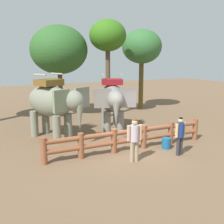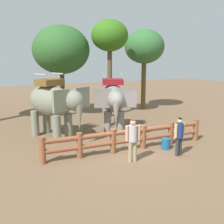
{
  "view_description": "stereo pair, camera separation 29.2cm",
  "coord_description": "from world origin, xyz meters",
  "px_view_note": "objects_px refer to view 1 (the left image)",
  "views": [
    {
      "loc": [
        -5.67,
        -9.55,
        4.01
      ],
      "look_at": [
        0.0,
        1.79,
        1.4
      ],
      "focal_mm": 43.31,
      "sensor_mm": 36.0,
      "label": 1
    },
    {
      "loc": [
        -5.41,
        -9.67,
        4.01
      ],
      "look_at": [
        0.0,
        1.79,
        1.4
      ],
      "focal_mm": 43.31,
      "sensor_mm": 36.0,
      "label": 2
    }
  ],
  "objects_px": {
    "tree_back_center": "(59,50)",
    "log_fence": "(129,137)",
    "tourist_man_in_blue": "(134,137)",
    "feed_bucket": "(166,143)",
    "elephant_center": "(112,100)",
    "tree_far_right": "(142,47)",
    "tree_far_left": "(108,37)",
    "elephant_near_left": "(53,103)",
    "tourist_woman_in_black": "(180,133)"
  },
  "relations": [
    {
      "from": "tree_back_center",
      "to": "log_fence",
      "type": "bearing_deg",
      "value": -85.12
    },
    {
      "from": "tourist_man_in_blue",
      "to": "feed_bucket",
      "type": "distance_m",
      "value": 2.3
    },
    {
      "from": "elephant_center",
      "to": "tree_far_right",
      "type": "bearing_deg",
      "value": 44.52
    },
    {
      "from": "tourist_man_in_blue",
      "to": "feed_bucket",
      "type": "xyz_separation_m",
      "value": [
        2.07,
        0.66,
        -0.76
      ]
    },
    {
      "from": "log_fence",
      "to": "feed_bucket",
      "type": "height_order",
      "value": "log_fence"
    },
    {
      "from": "log_fence",
      "to": "tree_far_left",
      "type": "bearing_deg",
      "value": 71.87
    },
    {
      "from": "elephant_near_left",
      "to": "tourist_woman_in_black",
      "type": "height_order",
      "value": "elephant_near_left"
    },
    {
      "from": "tree_far_left",
      "to": "elephant_center",
      "type": "bearing_deg",
      "value": -112.14
    },
    {
      "from": "elephant_center",
      "to": "feed_bucket",
      "type": "xyz_separation_m",
      "value": [
        0.89,
        -3.56,
        -1.5
      ]
    },
    {
      "from": "elephant_near_left",
      "to": "tree_back_center",
      "type": "xyz_separation_m",
      "value": [
        1.76,
        4.84,
        2.62
      ]
    },
    {
      "from": "tree_far_right",
      "to": "tree_back_center",
      "type": "bearing_deg",
      "value": 177.93
    },
    {
      "from": "tree_far_left",
      "to": "tree_far_right",
      "type": "bearing_deg",
      "value": 19.66
    },
    {
      "from": "elephant_near_left",
      "to": "tree_back_center",
      "type": "distance_m",
      "value": 5.78
    },
    {
      "from": "tourist_man_in_blue",
      "to": "elephant_center",
      "type": "bearing_deg",
      "value": 74.4
    },
    {
      "from": "log_fence",
      "to": "tourist_woman_in_black",
      "type": "bearing_deg",
      "value": -41.6
    },
    {
      "from": "tourist_woman_in_black",
      "to": "tree_back_center",
      "type": "xyz_separation_m",
      "value": [
        -2.27,
        9.44,
        3.49
      ]
    },
    {
      "from": "tree_back_center",
      "to": "feed_bucket",
      "type": "distance_m",
      "value": 9.79
    },
    {
      "from": "elephant_center",
      "to": "tree_back_center",
      "type": "distance_m",
      "value": 5.83
    },
    {
      "from": "elephant_center",
      "to": "feed_bucket",
      "type": "distance_m",
      "value": 3.97
    },
    {
      "from": "elephant_near_left",
      "to": "tree_far_right",
      "type": "bearing_deg",
      "value": 29.98
    },
    {
      "from": "tourist_woman_in_black",
      "to": "tree_back_center",
      "type": "distance_m",
      "value": 10.32
    },
    {
      "from": "tourist_woman_in_black",
      "to": "tree_far_right",
      "type": "distance_m",
      "value": 10.71
    },
    {
      "from": "elephant_near_left",
      "to": "tree_far_left",
      "type": "bearing_deg",
      "value": 36.45
    },
    {
      "from": "tourist_woman_in_black",
      "to": "tree_far_right",
      "type": "height_order",
      "value": "tree_far_right"
    },
    {
      "from": "tourist_woman_in_black",
      "to": "tree_far_left",
      "type": "height_order",
      "value": "tree_far_left"
    },
    {
      "from": "log_fence",
      "to": "elephant_near_left",
      "type": "bearing_deg",
      "value": 127.51
    },
    {
      "from": "tourist_man_in_blue",
      "to": "tree_far_right",
      "type": "distance_m",
      "value": 11.43
    },
    {
      "from": "log_fence",
      "to": "elephant_center",
      "type": "height_order",
      "value": "elephant_center"
    },
    {
      "from": "tourist_man_in_blue",
      "to": "tree_far_right",
      "type": "height_order",
      "value": "tree_far_right"
    },
    {
      "from": "elephant_near_left",
      "to": "tourist_man_in_blue",
      "type": "bearing_deg",
      "value": -65.56
    },
    {
      "from": "tree_back_center",
      "to": "feed_bucket",
      "type": "bearing_deg",
      "value": -74.99
    },
    {
      "from": "tree_back_center",
      "to": "feed_bucket",
      "type": "relative_size",
      "value": 12.62
    },
    {
      "from": "elephant_near_left",
      "to": "tree_far_right",
      "type": "distance_m",
      "value": 9.68
    },
    {
      "from": "elephant_near_left",
      "to": "tree_back_center",
      "type": "height_order",
      "value": "tree_back_center"
    },
    {
      "from": "tourist_woman_in_black",
      "to": "tree_back_center",
      "type": "height_order",
      "value": "tree_back_center"
    },
    {
      "from": "elephant_near_left",
      "to": "elephant_center",
      "type": "bearing_deg",
      "value": -2.54
    },
    {
      "from": "elephant_near_left",
      "to": "tree_far_left",
      "type": "xyz_separation_m",
      "value": [
        4.61,
        3.4,
        3.43
      ]
    },
    {
      "from": "log_fence",
      "to": "feed_bucket",
      "type": "distance_m",
      "value": 1.72
    },
    {
      "from": "elephant_center",
      "to": "elephant_near_left",
      "type": "bearing_deg",
      "value": 177.46
    },
    {
      "from": "tree_far_right",
      "to": "elephant_center",
      "type": "bearing_deg",
      "value": -135.48
    },
    {
      "from": "log_fence",
      "to": "tourist_man_in_blue",
      "type": "bearing_deg",
      "value": -111.5
    },
    {
      "from": "elephant_near_left",
      "to": "elephant_center",
      "type": "distance_m",
      "value": 3.17
    },
    {
      "from": "tourist_man_in_blue",
      "to": "tree_far_left",
      "type": "bearing_deg",
      "value": 71.35
    },
    {
      "from": "elephant_near_left",
      "to": "tourist_woman_in_black",
      "type": "xyz_separation_m",
      "value": [
        4.03,
        -4.59,
        -0.87
      ]
    },
    {
      "from": "elephant_near_left",
      "to": "tree_far_right",
      "type": "relative_size",
      "value": 0.63
    },
    {
      "from": "elephant_near_left",
      "to": "tree_back_center",
      "type": "relative_size",
      "value": 0.63
    },
    {
      "from": "tourist_woman_in_black",
      "to": "log_fence",
      "type": "bearing_deg",
      "value": 138.4
    },
    {
      "from": "tree_far_right",
      "to": "tourist_man_in_blue",
      "type": "bearing_deg",
      "value": -123.82
    },
    {
      "from": "log_fence",
      "to": "tree_back_center",
      "type": "height_order",
      "value": "tree_back_center"
    },
    {
      "from": "tree_far_left",
      "to": "tourist_man_in_blue",
      "type": "bearing_deg",
      "value": -108.65
    }
  ]
}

